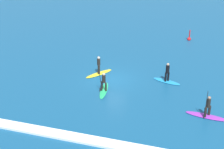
% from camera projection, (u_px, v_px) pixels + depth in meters
% --- Properties ---
extents(ground_plane, '(120.00, 120.00, 0.00)m').
position_uv_depth(ground_plane, '(112.00, 79.00, 30.83)').
color(ground_plane, navy).
rests_on(ground_plane, ground).
extents(surfer_on_purple_board, '(3.24, 1.03, 2.27)m').
position_uv_depth(surfer_on_purple_board, '(207.00, 113.00, 25.08)').
color(surfer_on_purple_board, purple).
rests_on(surfer_on_purple_board, ground_plane).
extents(surfer_on_green_board, '(1.03, 3.05, 2.10)m').
position_uv_depth(surfer_on_green_board, '(104.00, 86.00, 28.67)').
color(surfer_on_green_board, '#23B266').
rests_on(surfer_on_green_board, ground_plane).
extents(surfer_on_yellow_board, '(2.22, 2.78, 1.83)m').
position_uv_depth(surfer_on_yellow_board, '(99.00, 70.00, 31.61)').
color(surfer_on_yellow_board, yellow).
rests_on(surfer_on_yellow_board, ground_plane).
extents(surfer_on_blue_board, '(2.71, 1.40, 1.87)m').
position_uv_depth(surfer_on_blue_board, '(167.00, 77.00, 30.18)').
color(surfer_on_blue_board, '#1E8CD1').
rests_on(surfer_on_blue_board, ground_plane).
extents(marker_buoy, '(0.46, 0.46, 1.38)m').
position_uv_depth(marker_buoy, '(189.00, 38.00, 40.05)').
color(marker_buoy, red).
rests_on(marker_buoy, ground_plane).
extents(wave_crest, '(15.17, 0.90, 0.18)m').
position_uv_depth(wave_crest, '(74.00, 137.00, 22.83)').
color(wave_crest, white).
rests_on(wave_crest, ground_plane).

